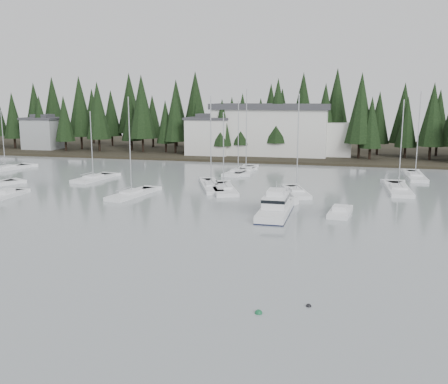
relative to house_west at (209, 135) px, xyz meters
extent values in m
plane|color=#8D9598|center=(18.00, -79.00, -4.65)|extent=(260.00, 260.00, 0.00)
cube|color=black|center=(18.00, 18.00, -4.65)|extent=(240.00, 54.00, 1.00)
cube|color=silver|center=(0.00, 0.00, -0.40)|extent=(9.00, 7.00, 7.50)
cube|color=#38383D|center=(0.00, 0.00, 3.60)|extent=(9.54, 7.42, 0.50)
cube|color=#38383D|center=(0.00, 0.00, 4.20)|extent=(4.95, 3.85, 0.80)
cube|color=#999EA0|center=(-42.00, 2.00, -0.65)|extent=(8.00, 7.00, 7.00)
cube|color=#38383D|center=(-42.00, 2.00, 3.10)|extent=(8.48, 7.42, 0.50)
cube|color=#38383D|center=(-42.00, 2.00, 3.70)|extent=(4.40, 3.85, 0.80)
cube|color=silver|center=(13.00, 3.00, 0.85)|extent=(24.00, 10.00, 10.00)
cube|color=#38383D|center=(13.00, 3.00, 6.15)|extent=(25.00, 11.00, 1.20)
cube|color=silver|center=(25.00, 5.00, -0.65)|extent=(10.00, 8.00, 7.00)
cube|color=white|center=(22.00, -51.00, -4.52)|extent=(3.06, 9.84, 1.43)
cube|color=black|center=(22.00, -51.00, -4.63)|extent=(3.09, 9.89, 0.20)
cube|color=white|center=(22.00, -50.51, -3.14)|extent=(2.51, 5.12, 1.30)
cube|color=black|center=(22.00, -50.51, -2.82)|extent=(2.57, 5.17, 0.36)
cube|color=white|center=(22.00, -50.51, -2.20)|extent=(1.83, 2.56, 0.58)
cylinder|color=#A5A8AD|center=(22.00, -50.51, -1.48)|extent=(0.10, 0.10, 0.98)
cube|color=white|center=(12.44, -20.48, -4.68)|extent=(3.29, 10.55, 1.05)
cube|color=white|center=(12.44, -20.48, -4.03)|extent=(2.05, 3.65, 0.30)
cylinder|color=#A5A8AD|center=(12.44, -20.48, 2.67)|extent=(0.14, 0.14, 13.66)
cube|color=white|center=(2.14, -44.99, -4.68)|extent=(3.96, 9.00, 1.05)
cube|color=white|center=(2.14, -44.99, -4.03)|extent=(2.25, 3.21, 0.30)
cylinder|color=#A5A8AD|center=(2.14, -44.99, 2.01)|extent=(0.14, 0.14, 12.33)
cube|color=white|center=(40.11, -19.85, -4.68)|extent=(2.83, 10.72, 1.05)
cube|color=white|center=(40.11, -19.85, -4.03)|extent=(1.93, 3.66, 0.30)
cylinder|color=#A5A8AD|center=(40.11, -19.85, 2.46)|extent=(0.14, 0.14, 13.24)
cube|color=white|center=(12.96, -38.53, -4.68)|extent=(6.24, 9.98, 1.05)
cube|color=white|center=(12.96, -38.53, -4.03)|extent=(3.11, 3.78, 0.30)
cylinder|color=#A5A8AD|center=(12.96, -38.53, 0.98)|extent=(0.14, 0.14, 10.27)
cube|color=white|center=(36.44, -32.59, -4.68)|extent=(3.27, 10.99, 1.05)
cube|color=white|center=(36.44, -32.59, -4.03)|extent=(2.16, 3.77, 0.30)
cylinder|color=#A5A8AD|center=(36.44, -32.59, 1.83)|extent=(0.14, 0.14, 11.96)
cube|color=white|center=(23.00, -38.32, -4.68)|extent=(4.78, 8.53, 1.05)
cube|color=white|center=(23.00, -38.32, -4.03)|extent=(2.45, 3.16, 0.30)
cylinder|color=#A5A8AD|center=(23.00, -38.32, 2.20)|extent=(0.14, 0.14, 12.71)
cube|color=white|center=(-9.13, -34.48, -4.68)|extent=(3.80, 8.35, 1.05)
cube|color=white|center=(-9.13, -34.48, -4.03)|extent=(2.32, 2.96, 0.30)
cylinder|color=#A5A8AD|center=(-9.13, -34.48, 0.93)|extent=(0.14, 0.14, 10.17)
cube|color=white|center=(-29.71, -28.41, -4.68)|extent=(4.71, 9.69, 1.05)
cube|color=white|center=(-29.71, -28.41, -4.03)|extent=(2.62, 3.51, 0.30)
cylinder|color=#A5A8AD|center=(-29.71, -28.41, 0.88)|extent=(0.14, 0.14, 10.07)
cube|color=white|center=(10.65, -36.65, -4.68)|extent=(6.34, 11.08, 1.05)
cube|color=white|center=(10.65, -36.65, -4.03)|extent=(2.96, 4.09, 0.30)
cylinder|color=#A5A8AD|center=(10.65, -36.65, 2.05)|extent=(0.14, 0.14, 12.41)
cube|color=white|center=(11.52, -22.65, -4.68)|extent=(3.88, 8.96, 1.05)
cube|color=white|center=(11.52, -22.65, -4.03)|extent=(2.32, 3.17, 0.30)
cylinder|color=#A5A8AD|center=(11.52, -22.65, 1.65)|extent=(0.14, 0.14, 11.60)
cube|color=white|center=(-13.40, -49.64, -4.60)|extent=(2.27, 6.29, 0.90)
cube|color=white|center=(-13.40, -49.64, -3.90)|extent=(1.52, 2.02, 0.55)
cube|color=white|center=(28.93, -49.18, -4.60)|extent=(2.78, 5.64, 0.90)
cube|color=white|center=(28.93, -49.18, -3.90)|extent=(1.68, 1.89, 0.55)
sphere|color=#145933|center=(24.75, -76.61, -4.65)|extent=(0.46, 0.46, 0.46)
sphere|color=black|center=(27.58, -74.86, -4.65)|extent=(0.35, 0.35, 0.35)
camera|label=1|loc=(29.56, -104.29, 8.10)|focal=40.00mm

